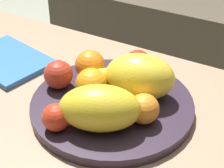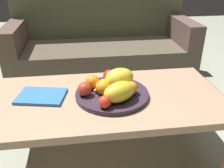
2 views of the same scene
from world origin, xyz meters
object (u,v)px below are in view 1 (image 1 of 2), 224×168
Objects in this scene: coffee_table at (100,118)px; apple_front at (56,117)px; melon_smaller_beside at (100,108)px; orange_right at (144,109)px; apple_left at (138,63)px; banana_bunch at (113,80)px; magazine at (7,60)px; orange_front at (90,65)px; apple_right at (58,75)px; fruit_bowl at (112,105)px; melon_large_front at (140,77)px; orange_left at (91,84)px.

apple_front is (-0.02, -0.15, 0.10)m from coffee_table.
orange_right is (0.07, 0.06, -0.02)m from melon_smaller_beside.
apple_left reaches higher than banana_bunch.
apple_left is at bearing 26.01° from magazine.
orange_front is 1.07× the size of apple_right.
apple_left reaches higher than fruit_bowl.
apple_front is (-0.10, -0.20, -0.03)m from melon_large_front.
apple_front is at bearing -117.38° from melon_large_front.
orange_right reaches higher than apple_front.
fruit_bowl is 5.54× the size of apple_left.
melon_large_front is 0.10m from apple_left.
coffee_table is 5.20× the size of magazine.
melon_smaller_beside is 2.55× the size of orange_right.
magazine is at bearing -178.31° from melon_large_front.
apple_left is (0.04, 0.14, 0.11)m from coffee_table.
orange_right is (0.10, -0.03, 0.05)m from fruit_bowl.
apple_front is 0.16m from apple_right.
apple_right is (-0.25, 0.02, 0.00)m from orange_right.
banana_bunch is (-0.02, -0.09, -0.01)m from apple_left.
melon_smaller_beside is at bearing -84.36° from apple_left.
orange_right reaches higher than banana_bunch.
orange_left is at bearing 88.01° from apple_front.
melon_smaller_beside is 0.20m from orange_front.
orange_left is 1.26× the size of apple_front.
melon_large_front is 0.23m from apple_front.
melon_smaller_beside reaches higher than magazine.
apple_front is (-0.00, -0.14, -0.01)m from orange_left.
coffee_table is 18.57× the size of orange_right.
coffee_table is at bearing -105.57° from apple_left.
orange_right is 0.97× the size of apple_left.
coffee_table is 0.16m from apple_right.
banana_bunch is 0.36m from magazine.
melon_large_front is 2.41× the size of orange_right.
apple_right is 0.48× the size of banana_bunch.
magazine is (-0.43, -0.01, -0.07)m from melon_large_front.
orange_left is 0.16m from apple_left.
apple_front reaches higher than coffee_table.
orange_left is 1.10× the size of apple_left.
coffee_table is at bearing -42.81° from orange_front.
fruit_bowl is 0.13m from orange_front.
coffee_table is at bearing 167.05° from orange_right.
apple_left is (-0.05, 0.08, -0.02)m from melon_large_front.
fruit_bowl is 2.24× the size of melon_smaller_beside.
orange_front reaches higher than fruit_bowl.
fruit_bowl is 0.16m from apple_front.
magazine is (-0.38, 0.04, -0.00)m from fruit_bowl.
orange_front is 0.09m from apple_right.
melon_smaller_beside is at bearing -71.38° from banana_bunch.
orange_front is 0.32× the size of magazine.
orange_front is at bearing 169.03° from banana_bunch.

